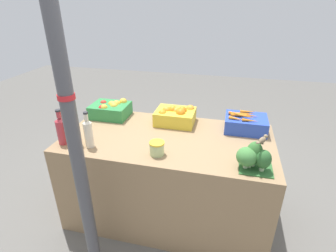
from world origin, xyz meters
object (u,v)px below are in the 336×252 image
at_px(orange_crate, 175,115).
at_px(juice_bottle_ruby, 62,130).
at_px(broccoli_pile, 253,157).
at_px(juice_bottle_cloudy, 88,133).
at_px(juice_bottle_golden, 75,131).
at_px(carrot_crate, 245,123).
at_px(sparrow_bird, 263,140).
at_px(pickle_jar, 157,148).
at_px(support_pole, 69,112).
at_px(apple_crate, 111,109).

distance_m(orange_crate, juice_bottle_ruby, 0.97).
distance_m(broccoli_pile, juice_bottle_cloudy, 1.20).
height_order(juice_bottle_golden, juice_bottle_cloudy, juice_bottle_golden).
bearing_deg(broccoli_pile, orange_crate, 138.13).
bearing_deg(orange_crate, broccoli_pile, -41.87).
relative_size(carrot_crate, juice_bottle_ruby, 1.22).
bearing_deg(carrot_crate, orange_crate, -179.99).
bearing_deg(sparrow_bird, carrot_crate, 39.34).
bearing_deg(pickle_jar, support_pole, -137.40).
distance_m(juice_bottle_golden, juice_bottle_cloudy, 0.11).
distance_m(juice_bottle_ruby, sparrow_bird, 1.47).
bearing_deg(pickle_jar, carrot_crate, 41.28).
xyz_separation_m(juice_bottle_ruby, pickle_jar, (0.76, 0.01, -0.07)).
relative_size(broccoli_pile, juice_bottle_cloudy, 0.85).
height_order(carrot_crate, juice_bottle_ruby, juice_bottle_ruby).
xyz_separation_m(broccoli_pile, juice_bottle_cloudy, (-1.19, 0.01, 0.03)).
relative_size(carrot_crate, broccoli_pile, 1.41).
height_order(support_pole, juice_bottle_cloudy, support_pole).
height_order(carrot_crate, pickle_jar, carrot_crate).
height_order(carrot_crate, broccoli_pile, broccoli_pile).
height_order(orange_crate, pickle_jar, orange_crate).
distance_m(apple_crate, juice_bottle_golden, 0.58).
bearing_deg(carrot_crate, pickle_jar, -138.72).
bearing_deg(sparrow_bird, orange_crate, 82.64).
relative_size(apple_crate, carrot_crate, 1.00).
height_order(juice_bottle_ruby, juice_bottle_cloudy, juice_bottle_cloudy).
bearing_deg(sparrow_bird, support_pole, 140.06).
bearing_deg(support_pole, juice_bottle_ruby, 134.56).
height_order(apple_crate, juice_bottle_ruby, juice_bottle_ruby).
xyz_separation_m(support_pole, broccoli_pile, (1.07, 0.35, -0.36)).
distance_m(carrot_crate, broccoli_pile, 0.58).
height_order(orange_crate, juice_bottle_ruby, juice_bottle_ruby).
xyz_separation_m(broccoli_pile, sparrow_bird, (0.05, 0.02, 0.13)).
bearing_deg(pickle_jar, apple_crate, 137.88).
bearing_deg(carrot_crate, juice_bottle_cloudy, -153.89).
bearing_deg(juice_bottle_cloudy, carrot_crate, 26.11).
xyz_separation_m(carrot_crate, juice_bottle_cloudy, (-1.17, -0.57, 0.05)).
xyz_separation_m(juice_bottle_golden, juice_bottle_cloudy, (0.11, 0.00, -0.00)).
height_order(orange_crate, juice_bottle_cloudy, juice_bottle_cloudy).
bearing_deg(orange_crate, sparrow_bird, -39.16).
distance_m(juice_bottle_ruby, pickle_jar, 0.76).
height_order(broccoli_pile, juice_bottle_ruby, juice_bottle_ruby).
bearing_deg(support_pole, broccoli_pile, 18.24).
xyz_separation_m(broccoli_pile, juice_bottle_golden, (-1.31, 0.01, 0.03)).
xyz_separation_m(orange_crate, broccoli_pile, (0.64, -0.58, 0.02)).
bearing_deg(juice_bottle_golden, sparrow_bird, 0.38).
bearing_deg(support_pole, pickle_jar, 42.60).
distance_m(apple_crate, broccoli_pile, 1.41).
xyz_separation_m(support_pole, sparrow_bird, (1.12, 0.37, -0.23)).
height_order(support_pole, pickle_jar, support_pole).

